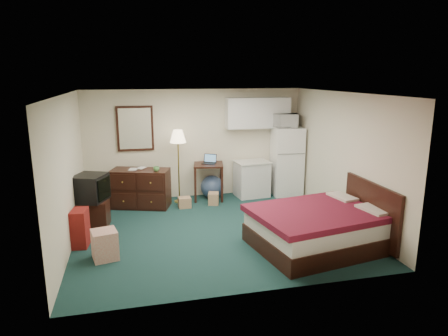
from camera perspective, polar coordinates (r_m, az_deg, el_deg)
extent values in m
cube|color=black|center=(7.50, -1.16, -8.83)|extent=(5.00, 4.50, 0.01)
cube|color=beige|center=(6.96, -1.26, 10.61)|extent=(5.00, 4.50, 0.01)
cube|color=beige|center=(9.30, -4.11, 3.48)|extent=(5.00, 0.01, 2.50)
cube|color=beige|center=(5.03, 4.19, -4.96)|extent=(5.00, 0.01, 2.50)
cube|color=beige|center=(7.06, -21.46, -0.53)|extent=(0.01, 4.50, 2.50)
cube|color=beige|center=(8.02, 16.54, 1.40)|extent=(0.01, 4.50, 2.50)
sphere|color=navy|center=(9.29, -1.71, -2.71)|extent=(0.63, 0.63, 0.54)
imported|color=white|center=(9.43, 8.72, 6.96)|extent=(0.63, 0.46, 0.39)
imported|color=#876B54|center=(8.74, -13.44, 0.50)|extent=(0.17, 0.06, 0.23)
imported|color=#876B54|center=(8.83, -12.25, 0.65)|extent=(0.14, 0.11, 0.22)
imported|color=#519549|center=(8.49, -9.65, -0.05)|extent=(0.16, 0.14, 0.13)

